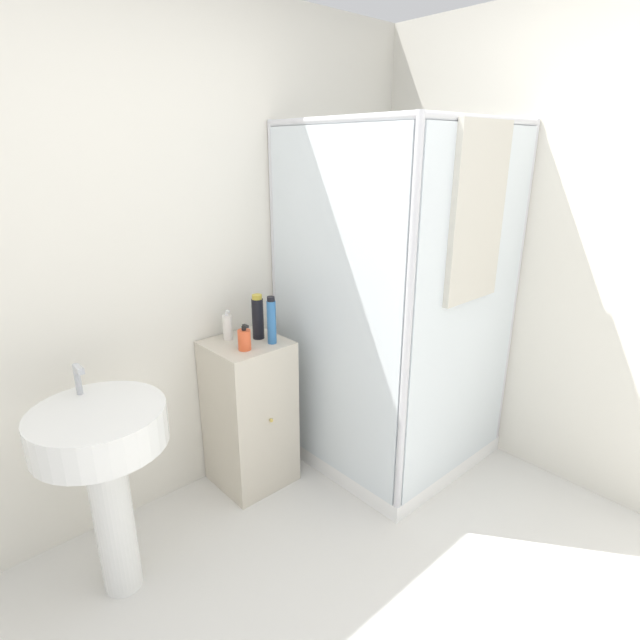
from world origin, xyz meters
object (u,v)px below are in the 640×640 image
(soap_dispenser, at_px, (244,339))
(shampoo_bottle_tall_black, at_px, (258,317))
(shampoo_bottle_blue, at_px, (272,321))
(lotion_bottle_white, at_px, (227,327))
(sink, at_px, (104,456))

(soap_dispenser, xyz_separation_m, shampoo_bottle_tall_black, (0.15, 0.09, 0.06))
(shampoo_bottle_tall_black, distance_m, shampoo_bottle_blue, 0.11)
(shampoo_bottle_blue, bearing_deg, lotion_bottle_white, 125.33)
(shampoo_bottle_blue, xyz_separation_m, lotion_bottle_white, (-0.14, 0.20, -0.05))
(sink, xyz_separation_m, shampoo_bottle_blue, (0.93, 0.14, 0.31))
(soap_dispenser, relative_size, lotion_bottle_white, 0.83)
(sink, relative_size, soap_dispenser, 7.27)
(shampoo_bottle_blue, bearing_deg, shampoo_bottle_tall_black, 95.51)
(shampoo_bottle_tall_black, height_order, shampoo_bottle_blue, shampoo_bottle_blue)
(sink, relative_size, shampoo_bottle_tall_black, 4.11)
(shampoo_bottle_tall_black, height_order, lotion_bottle_white, shampoo_bottle_tall_black)
(sink, height_order, shampoo_bottle_blue, shampoo_bottle_blue)
(shampoo_bottle_tall_black, xyz_separation_m, shampoo_bottle_blue, (0.01, -0.11, 0.01))
(soap_dispenser, distance_m, shampoo_bottle_blue, 0.17)
(soap_dispenser, bearing_deg, shampoo_bottle_blue, -7.51)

